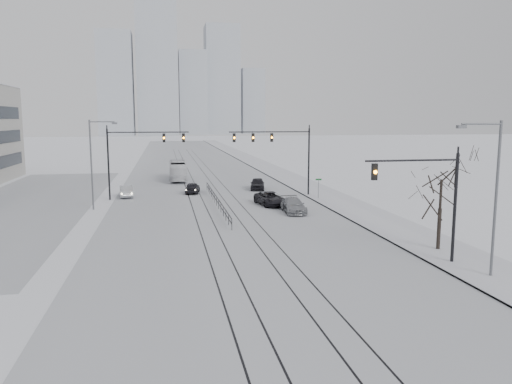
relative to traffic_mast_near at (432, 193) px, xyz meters
name	(u,v)px	position (x,y,z in m)	size (l,w,h in m)	color
ground	(283,314)	(-10.79, -6.00, -4.56)	(500.00, 500.00, 0.00)	white
road	(198,175)	(-10.79, 54.00, -4.55)	(22.00, 260.00, 0.02)	silver
sidewalk_east	(278,173)	(2.71, 54.00, -4.48)	(5.00, 260.00, 0.16)	silver
curb	(264,173)	(0.26, 54.00, -4.50)	(0.10, 260.00, 0.12)	gray
parking_strip	(28,203)	(-30.79, 29.00, -4.55)	(14.00, 60.00, 0.03)	silver
tram_rails	(208,192)	(-10.79, 34.00, -4.54)	(5.30, 180.00, 0.01)	black
skyline	(181,81)	(-5.77, 267.63, 26.08)	(96.00, 48.00, 72.00)	#A1A8B1
traffic_mast_near	(432,193)	(0.00, 0.00, 0.00)	(6.10, 0.37, 7.00)	black
traffic_mast_ne	(281,148)	(-2.64, 29.00, 1.20)	(9.60, 0.37, 8.00)	black
traffic_mast_nw	(135,150)	(-19.31, 30.00, 1.01)	(9.10, 0.37, 8.00)	black
street_light_east	(492,189)	(1.91, -3.00, 0.65)	(2.73, 0.25, 9.00)	#595B60
street_light_west	(94,158)	(-22.99, 24.00, 0.65)	(2.73, 0.25, 9.00)	#595B60
bare_tree	(441,187)	(2.41, 3.00, -0.07)	(4.40, 4.40, 6.10)	black
median_fence	(217,201)	(-10.79, 24.00, -4.04)	(0.06, 24.00, 1.00)	black
street_sign	(318,186)	(1.01, 26.00, -2.96)	(0.70, 0.06, 2.40)	#595B60
sedan_sb_inner	(192,188)	(-12.79, 33.44, -3.89)	(1.60, 3.97, 1.35)	black
sedan_sb_outer	(126,191)	(-20.60, 31.81, -3.87)	(1.46, 4.19, 1.38)	#BABEC2
sedan_nb_front	(270,199)	(-5.15, 23.22, -3.86)	(2.33, 5.05, 1.40)	black
sedan_nb_right	(293,206)	(-3.83, 18.70, -3.86)	(1.97, 4.85, 1.41)	#919398
sedan_nb_far	(257,184)	(-4.32, 35.22, -3.81)	(1.77, 4.39, 1.49)	black
box_truck	(178,171)	(-14.18, 47.06, -3.14)	(2.40, 10.24, 2.85)	white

